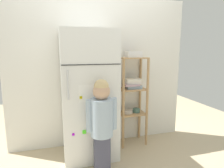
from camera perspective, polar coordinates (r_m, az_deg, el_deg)
ground_plane at (r=2.78m, az=-1.70°, el=-19.58°), size 6.00×6.00×0.00m
kitchen_wall_back at (r=2.78m, az=-3.53°, el=3.45°), size 2.59×0.03×2.12m
refrigerator at (r=2.46m, az=-6.96°, el=-3.32°), size 0.67×0.62×1.62m
child_standing at (r=2.13m, az=-3.12°, el=-9.86°), size 0.35×0.26×1.07m
pantry_shelf_unit at (r=2.78m, az=6.07°, el=-2.80°), size 0.39×0.29×1.28m
fruit_bin at (r=2.72m, az=6.17°, el=8.74°), size 0.21×0.16×0.09m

